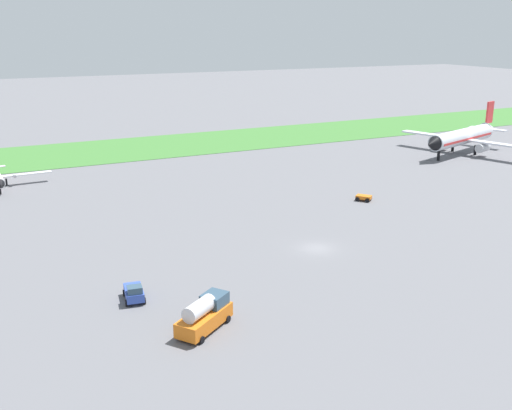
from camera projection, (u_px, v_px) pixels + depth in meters
ground_plane at (317, 248)px, 76.89m from camera, size 600.00×600.00×0.00m
grass_taxiway_strip at (150, 147)px, 141.66m from camera, size 360.00×28.00×0.08m
airplane_parked_jet_far at (463, 137)px, 133.11m from camera, size 29.21×29.49×10.72m
pushback_tug_near_gate at (134, 292)px, 61.98m from camera, size 2.50×3.82×1.95m
fuel_truck_midfield at (205, 314)px, 55.88m from camera, size 6.69×5.72×3.29m
baggage_cart_by_runway at (364, 197)px, 97.84m from camera, size 2.85×2.95×0.90m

